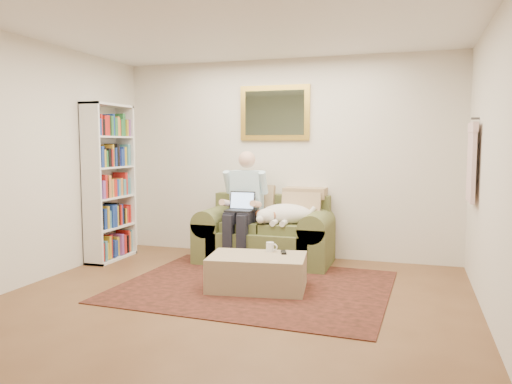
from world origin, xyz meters
The scene contains 12 objects.
room_shell centered at (0.00, 0.35, 1.30)m, with size 4.51×5.00×2.61m.
rug centered at (0.07, 0.95, 0.01)m, with size 2.73×2.19×0.01m, color black.
sofa centered at (-0.14, 2.04, 0.29)m, with size 1.67×0.85×1.00m.
seated_man centered at (-0.39, 1.89, 0.70)m, with size 0.55×0.78×1.40m, color #8CCBD8, non-canonical shape.
laptop centered at (-0.39, 1.83, 0.74)m, with size 0.32×0.26×0.23m.
sleeping_dog centered at (0.16, 1.96, 0.64)m, with size 0.69×0.43×0.26m, color white, non-canonical shape.
ottoman centered at (0.13, 0.86, 0.18)m, with size 0.97×0.62×0.35m, color tan.
coffee_mug centered at (0.20, 1.08, 0.40)m, with size 0.08×0.08×0.10m, color white.
tv_remote centered at (0.35, 1.05, 0.36)m, with size 0.05×0.15×0.02m, color black.
bookshelf centered at (-2.10, 1.60, 1.00)m, with size 0.28×0.80×2.00m, color white, non-canonical shape.
wall_mirror centered at (-0.14, 2.47, 1.90)m, with size 0.94×0.04×0.72m.
hanging_shirt centered at (2.19, 1.60, 1.35)m, with size 0.06×0.52×0.90m, color beige, non-canonical shape.
Camera 1 is at (1.62, -3.93, 1.49)m, focal length 35.00 mm.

